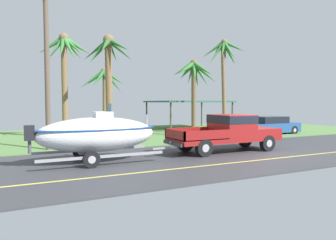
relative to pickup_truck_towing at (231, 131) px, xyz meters
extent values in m
cube|color=#38383D|center=(1.13, -0.81, -1.05)|extent=(36.00, 8.00, 0.06)
cube|color=#567F42|center=(1.13, 10.19, -1.03)|extent=(36.00, 14.00, 0.11)
cube|color=#DBCC4C|center=(1.13, -2.61, -1.02)|extent=(34.20, 0.12, 0.01)
cube|color=maroon|center=(-0.36, 0.00, -0.39)|extent=(5.73, 1.93, 0.22)
cube|color=maroon|center=(1.70, 0.00, -0.09)|extent=(1.60, 1.93, 0.38)
cube|color=maroon|center=(0.04, 0.00, 0.26)|extent=(1.72, 1.93, 1.09)
cube|color=black|center=(0.04, 0.00, 0.58)|extent=(1.74, 1.95, 0.38)
cube|color=#621111|center=(-2.03, 0.00, -0.26)|extent=(2.41, 1.93, 0.04)
cube|color=maroon|center=(-2.03, 0.93, -0.06)|extent=(2.41, 0.08, 0.45)
cube|color=maroon|center=(-2.03, -0.93, -0.06)|extent=(2.41, 0.08, 0.45)
cube|color=maroon|center=(-3.19, 0.00, -0.06)|extent=(0.08, 1.93, 0.45)
cube|color=#333338|center=(-3.29, 0.00, -0.45)|extent=(0.12, 1.74, 0.16)
sphere|color=#B2B2B7|center=(-3.41, 0.00, -0.40)|extent=(0.10, 0.10, 0.10)
cylinder|color=black|center=(1.62, 0.85, -0.62)|extent=(0.80, 0.28, 0.80)
cylinder|color=#9E9EA3|center=(1.62, 0.85, -0.62)|extent=(0.36, 0.29, 0.36)
cylinder|color=black|center=(1.62, -0.85, -0.62)|extent=(0.80, 0.28, 0.80)
cylinder|color=#9E9EA3|center=(1.62, -0.85, -0.62)|extent=(0.36, 0.29, 0.36)
cylinder|color=black|center=(-2.15, 0.85, -0.62)|extent=(0.80, 0.28, 0.80)
cylinder|color=#9E9EA3|center=(-2.15, 0.85, -0.62)|extent=(0.36, 0.29, 0.36)
cylinder|color=black|center=(-2.15, -0.85, -0.62)|extent=(0.80, 0.28, 0.80)
cylinder|color=#9E9EA3|center=(-2.15, -0.85, -0.62)|extent=(0.36, 0.29, 0.36)
cube|color=gray|center=(-3.86, 0.00, -0.64)|extent=(0.90, 0.10, 0.08)
cube|color=gray|center=(-6.76, 0.97, -0.64)|extent=(4.90, 0.12, 0.10)
cube|color=gray|center=(-6.76, -0.97, -0.64)|extent=(4.90, 0.12, 0.10)
cylinder|color=black|center=(-7.25, 1.03, -0.70)|extent=(0.64, 0.22, 0.64)
cylinder|color=#9E9EA3|center=(-7.25, 1.03, -0.70)|extent=(0.29, 0.23, 0.29)
cylinder|color=black|center=(-7.25, -1.03, -0.70)|extent=(0.64, 0.22, 0.64)
cylinder|color=#9E9EA3|center=(-7.25, -1.03, -0.70)|extent=(0.29, 0.23, 0.29)
ellipsoid|color=silver|center=(-6.76, 0.00, 0.11)|extent=(4.86, 1.95, 1.41)
ellipsoid|color=#1E4CA5|center=(-6.76, 0.00, 0.36)|extent=(4.95, 1.99, 0.12)
cube|color=silver|center=(-6.52, 0.00, 0.72)|extent=(0.70, 0.60, 0.65)
cube|color=slate|center=(-6.22, 0.00, 1.19)|extent=(0.06, 0.56, 0.36)
cube|color=black|center=(-9.31, 0.00, 0.29)|extent=(0.36, 0.44, 0.56)
cylinder|color=#4C4C51|center=(-9.31, 0.00, -0.10)|extent=(0.12, 0.12, 0.78)
cylinder|color=silver|center=(-4.57, 0.00, 0.64)|extent=(0.04, 0.04, 0.50)
cube|color=#234C89|center=(7.96, 5.36, -0.49)|extent=(4.33, 1.86, 0.70)
cube|color=black|center=(7.74, 5.36, 0.11)|extent=(2.43, 1.71, 0.50)
cylinder|color=black|center=(9.43, 6.20, -0.69)|extent=(0.66, 0.22, 0.66)
cylinder|color=#9E9EA3|center=(9.43, 6.20, -0.69)|extent=(0.30, 0.23, 0.30)
cylinder|color=black|center=(9.43, 4.52, -0.69)|extent=(0.66, 0.22, 0.66)
cylinder|color=#9E9EA3|center=(9.43, 4.52, -0.69)|extent=(0.30, 0.23, 0.30)
cylinder|color=black|center=(6.48, 6.20, -0.69)|extent=(0.66, 0.22, 0.66)
cylinder|color=#9E9EA3|center=(6.48, 6.20, -0.69)|extent=(0.30, 0.23, 0.30)
cylinder|color=black|center=(6.48, 4.52, -0.69)|extent=(0.66, 0.22, 0.66)
cylinder|color=#9E9EA3|center=(6.48, 4.52, -0.69)|extent=(0.30, 0.23, 0.30)
cylinder|color=#4C4238|center=(7.74, 14.92, 0.20)|extent=(0.14, 0.14, 2.45)
cylinder|color=#4C4238|center=(7.74, 9.87, 0.20)|extent=(0.14, 0.14, 2.45)
cylinder|color=#4C4238|center=(1.61, 14.92, 0.20)|extent=(0.14, 0.14, 2.45)
cylinder|color=#4C4238|center=(1.61, 9.87, 0.20)|extent=(0.14, 0.14, 2.45)
cube|color=#2D5647|center=(4.68, 12.40, 1.49)|extent=(6.64, 5.55, 0.14)
cylinder|color=brown|center=(-4.48, 6.20, 2.09)|extent=(0.42, 0.68, 6.24)
cone|color=#286028|center=(-3.78, 6.08, 4.61)|extent=(1.67, 0.61, 1.43)
cone|color=#286028|center=(-4.03, 6.87, 4.66)|extent=(1.23, 1.63, 1.32)
cone|color=#286028|center=(-5.09, 6.91, 4.65)|extent=(1.53, 1.71, 1.35)
cone|color=#286028|center=(-5.10, 6.08, 4.46)|extent=(1.62, 0.71, 1.75)
cone|color=#286028|center=(-4.89, 5.50, 4.73)|extent=(1.25, 1.77, 1.29)
cone|color=#286028|center=(-4.08, 5.53, 4.83)|extent=(1.14, 1.63, 1.03)
sphere|color=brown|center=(-4.48, 6.20, 5.20)|extent=(0.67, 0.67, 0.67)
cylinder|color=brown|center=(4.39, 6.61, 2.43)|extent=(0.29, 0.66, 6.92)
cone|color=#387A38|center=(4.99, 6.70, 5.06)|extent=(1.61, 0.64, 1.91)
cone|color=#387A38|center=(4.98, 7.30, 5.36)|extent=(1.66, 1.82, 1.43)
cone|color=#387A38|center=(4.42, 7.27, 5.58)|extent=(0.41, 1.47, 0.92)
cone|color=#387A38|center=(3.73, 7.09, 5.34)|extent=(1.63, 1.30, 1.35)
cone|color=#387A38|center=(3.77, 6.67, 5.04)|extent=(1.50, 0.45, 1.87)
cone|color=#387A38|center=(4.07, 6.32, 5.29)|extent=(1.04, 1.00, 1.39)
cone|color=#387A38|center=(4.34, 5.90, 5.17)|extent=(0.39, 1.64, 1.65)
cone|color=#387A38|center=(4.85, 6.02, 5.49)|extent=(1.29, 1.51, 1.09)
sphere|color=brown|center=(4.39, 6.61, 5.89)|extent=(0.46, 0.46, 0.46)
cylinder|color=brown|center=(-6.68, 8.97, 2.31)|extent=(0.39, 0.55, 6.67)
cone|color=#387A38|center=(-5.80, 9.04, 5.16)|extent=(1.98, 0.54, 1.31)
cone|color=#387A38|center=(-6.04, 9.53, 5.06)|extent=(1.67, 1.52, 1.46)
cone|color=#387A38|center=(-6.52, 9.56, 4.81)|extent=(0.77, 1.57, 1.89)
cone|color=#387A38|center=(-7.05, 9.70, 5.06)|extent=(1.17, 1.81, 1.47)
cone|color=#387A38|center=(-7.44, 9.27, 5.12)|extent=(1.88, 1.06, 1.39)
cone|color=#387A38|center=(-7.19, 8.82, 4.91)|extent=(1.32, 0.63, 1.62)
cone|color=#387A38|center=(-6.87, 8.47, 4.95)|extent=(0.87, 1.44, 1.62)
cone|color=#387A38|center=(-6.48, 8.20, 4.89)|extent=(0.83, 1.89, 1.78)
cone|color=#387A38|center=(-6.20, 8.60, 5.12)|extent=(1.37, 1.18, 1.32)
sphere|color=brown|center=(-6.68, 8.97, 5.64)|extent=(0.62, 0.62, 0.62)
cylinder|color=brown|center=(-3.59, 10.56, 1.37)|extent=(0.30, 0.43, 4.79)
cone|color=#2D6B2D|center=(-2.93, 10.58, 2.98)|extent=(1.57, 0.37, 1.77)
cone|color=#2D6B2D|center=(-3.08, 10.97, 3.43)|extent=(1.40, 1.25, 1.03)
cone|color=#2D6B2D|center=(-3.43, 11.39, 3.35)|extent=(0.65, 1.84, 1.10)
cone|color=#2D6B2D|center=(-4.14, 10.95, 3.26)|extent=(1.51, 1.21, 1.30)
cone|color=#2D6B2D|center=(-4.46, 10.68, 3.12)|extent=(1.98, 0.59, 1.55)
cone|color=#2D6B2D|center=(-4.15, 10.05, 3.15)|extent=(1.57, 1.49, 1.53)
cone|color=#2D6B2D|center=(-3.66, 9.86, 3.13)|extent=(0.52, 1.68, 1.53)
cone|color=#2D6B2D|center=(-3.02, 10.03, 3.24)|extent=(1.47, 1.41, 1.29)
sphere|color=brown|center=(-3.59, 10.56, 3.76)|extent=(0.48, 0.48, 0.48)
cylinder|color=brown|center=(1.68, 6.43, 1.57)|extent=(0.33, 0.38, 5.19)
cone|color=#387A38|center=(2.36, 6.56, 3.39)|extent=(1.64, 0.61, 1.75)
cone|color=#387A38|center=(2.20, 6.97, 3.37)|extent=(1.55, 1.59, 1.87)
cone|color=#387A38|center=(1.87, 7.19, 3.48)|extent=(0.72, 1.78, 1.58)
cone|color=#387A38|center=(1.40, 6.92, 3.64)|extent=(1.06, 1.45, 1.35)
cone|color=#387A38|center=(1.02, 6.74, 3.73)|extent=(1.71, 1.11, 1.23)
cone|color=#387A38|center=(0.92, 6.20, 3.73)|extent=(1.81, 0.89, 1.21)
cone|color=#387A38|center=(1.38, 5.85, 3.45)|extent=(1.00, 1.53, 1.65)
cone|color=#387A38|center=(1.77, 5.45, 3.69)|extent=(0.61, 2.17, 1.31)
cone|color=#387A38|center=(2.19, 5.80, 3.46)|extent=(1.48, 1.71, 1.69)
sphere|color=brown|center=(1.68, 6.43, 4.16)|extent=(0.53, 0.53, 0.53)
cylinder|color=brown|center=(-8.22, 4.20, 3.11)|extent=(0.24, 0.24, 8.27)
camera|label=1|loc=(-9.91, -12.85, 1.42)|focal=34.00mm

